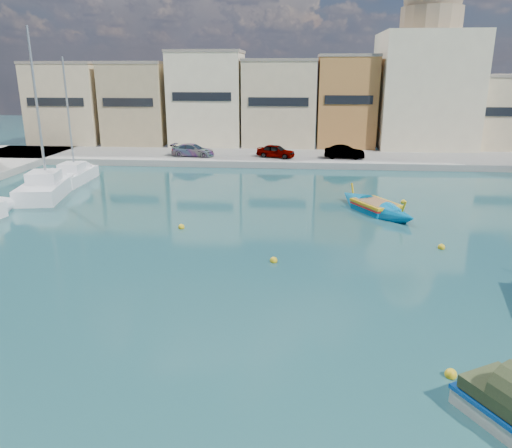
% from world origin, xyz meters
% --- Properties ---
extents(ground, '(160.00, 160.00, 0.00)m').
position_xyz_m(ground, '(0.00, 0.00, 0.00)').
color(ground, '#173A45').
rests_on(ground, ground).
extents(north_quay, '(80.00, 8.00, 0.60)m').
position_xyz_m(north_quay, '(0.00, 32.00, 0.30)').
color(north_quay, gray).
rests_on(north_quay, ground).
extents(north_townhouses, '(83.20, 7.87, 10.19)m').
position_xyz_m(north_townhouses, '(6.68, 39.36, 5.00)').
color(north_townhouses, '#CDB68D').
rests_on(north_townhouses, ground).
extents(church_block, '(10.00, 10.00, 19.10)m').
position_xyz_m(church_block, '(10.00, 40.00, 8.41)').
color(church_block, beige).
rests_on(church_block, ground).
extents(parked_cars, '(18.87, 2.59, 1.25)m').
position_xyz_m(parked_cars, '(-7.04, 30.50, 1.22)').
color(parked_cars, '#4C1919').
rests_on(parked_cars, north_quay).
extents(luzzu_green, '(5.24, 7.31, 2.31)m').
position_xyz_m(luzzu_green, '(1.55, 13.83, 0.25)').
color(luzzu_green, '#006AA4').
rests_on(luzzu_green, ground).
extents(yacht_north, '(2.42, 7.93, 10.52)m').
position_xyz_m(yacht_north, '(-21.70, 22.38, 0.41)').
color(yacht_north, white).
rests_on(yacht_north, ground).
extents(yacht_midnorth, '(4.25, 9.15, 12.49)m').
position_xyz_m(yacht_midnorth, '(-21.82, 17.61, 0.49)').
color(yacht_midnorth, white).
rests_on(yacht_midnorth, ground).
extents(mooring_buoys, '(25.10, 20.85, 0.36)m').
position_xyz_m(mooring_buoys, '(1.50, 6.09, 0.08)').
color(mooring_buoys, yellow).
rests_on(mooring_buoys, ground).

